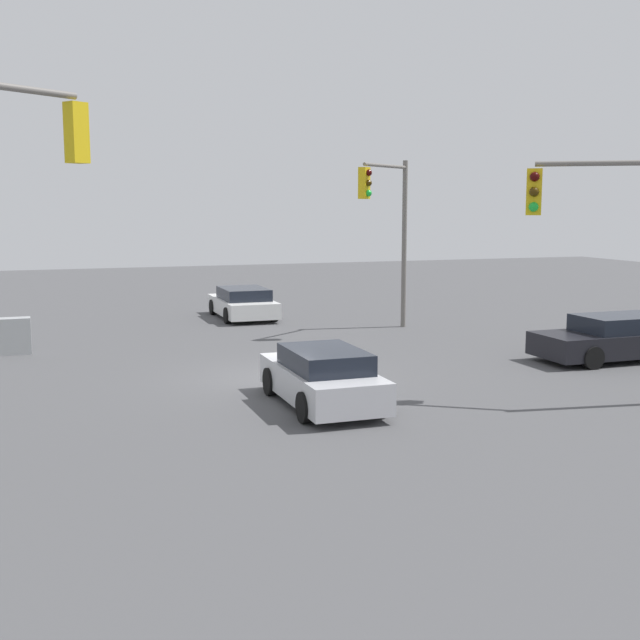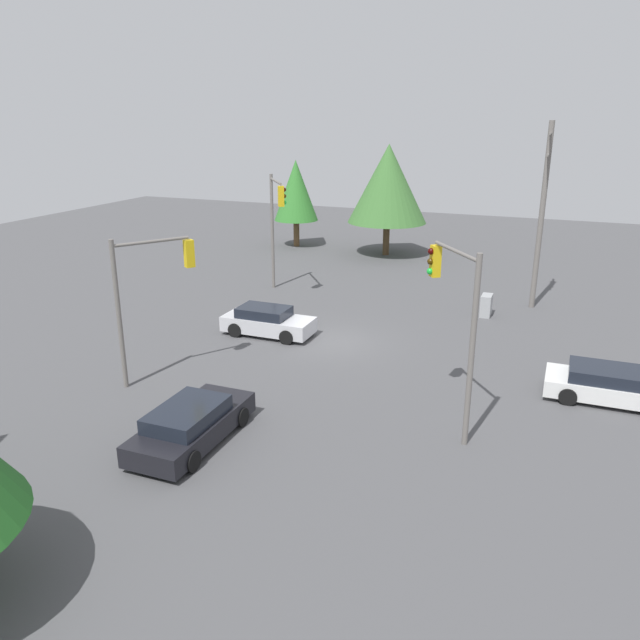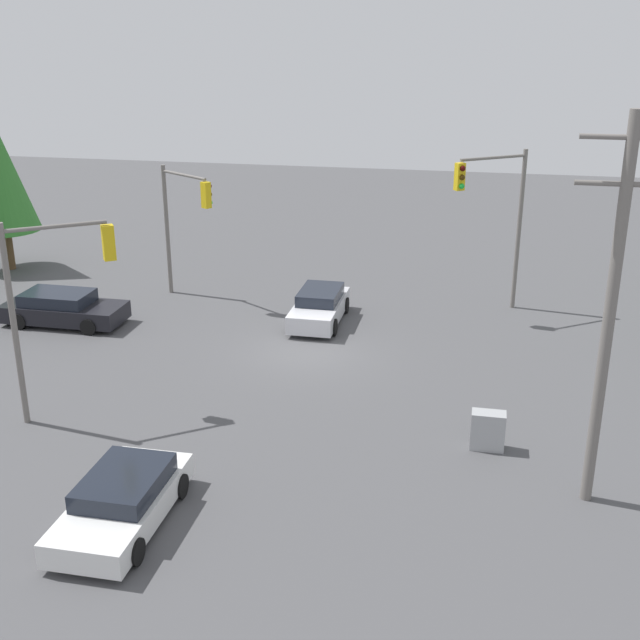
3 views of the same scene
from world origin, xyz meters
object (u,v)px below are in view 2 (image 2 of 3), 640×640
(traffic_signal_aux, at_px, (456,307))
(sedan_white, at_px, (608,385))
(sedan_dark, at_px, (191,424))
(traffic_signal_cross, at_px, (149,284))
(electrical_cabinet, at_px, (486,305))
(sedan_silver, at_px, (267,321))
(traffic_signal_main, at_px, (276,215))

(traffic_signal_aux, bearing_deg, sedan_white, -86.54)
(sedan_dark, bearing_deg, traffic_signal_cross, 137.07)
(sedan_white, xyz_separation_m, traffic_signal_cross, (4.46, -16.20, 3.24))
(traffic_signal_cross, bearing_deg, sedan_dark, -99.98)
(traffic_signal_cross, height_order, traffic_signal_aux, traffic_signal_aux)
(sedan_dark, bearing_deg, electrical_cabinet, 67.74)
(sedan_silver, bearing_deg, traffic_signal_aux, 58.37)
(traffic_signal_main, relative_size, electrical_cabinet, 5.95)
(electrical_cabinet, bearing_deg, sedan_silver, -53.59)
(sedan_silver, xyz_separation_m, traffic_signal_aux, (5.87, 9.54, 3.49))
(traffic_signal_main, xyz_separation_m, traffic_signal_cross, (12.85, 0.96, -0.62))
(sedan_white, bearing_deg, electrical_cabinet, -147.33)
(sedan_white, xyz_separation_m, traffic_signal_aux, (4.13, -4.95, 3.53))
(sedan_silver, relative_size, electrical_cabinet, 3.81)
(sedan_white, distance_m, sedan_dark, 14.69)
(sedan_silver, height_order, sedan_dark, sedan_silver)
(traffic_signal_main, distance_m, electrical_cabinet, 12.39)
(sedan_white, distance_m, electrical_cabinet, 10.02)
(sedan_white, height_order, traffic_signal_cross, traffic_signal_cross)
(sedan_silver, height_order, traffic_signal_cross, traffic_signal_cross)
(traffic_signal_cross, bearing_deg, traffic_signal_main, 37.22)
(traffic_signal_cross, bearing_deg, sedan_silver, 17.47)
(sedan_silver, bearing_deg, sedan_white, 83.14)
(sedan_white, bearing_deg, sedan_dark, -56.20)
(sedan_dark, distance_m, traffic_signal_main, 17.71)
(sedan_white, bearing_deg, traffic_signal_main, -116.06)
(sedan_dark, relative_size, traffic_signal_main, 0.72)
(traffic_signal_main, bearing_deg, traffic_signal_cross, -31.34)
(sedan_white, relative_size, electrical_cabinet, 3.96)
(sedan_white, relative_size, sedan_silver, 1.04)
(traffic_signal_main, xyz_separation_m, electrical_cabinet, (-0.04, 11.75, -3.91))
(sedan_dark, height_order, electrical_cabinet, sedan_dark)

